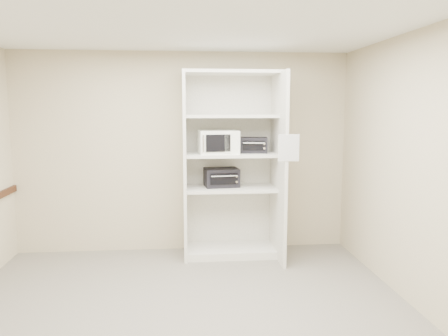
{
  "coord_description": "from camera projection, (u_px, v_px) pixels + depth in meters",
  "views": [
    {
      "loc": [
        0.01,
        -3.94,
        1.94
      ],
      "look_at": [
        0.49,
        1.29,
        1.23
      ],
      "focal_mm": 35.0,
      "sensor_mm": 36.0,
      "label": 1
    }
  ],
  "objects": [
    {
      "name": "wall_right",
      "position": [
        419.0,
        171.0,
        4.17
      ],
      "size": [
        0.02,
        4.0,
        2.7
      ],
      "primitive_type": "cube",
      "color": "#B5A58D",
      "rests_on": "ground"
    },
    {
      "name": "wall_back",
      "position": [
        183.0,
        153.0,
        5.94
      ],
      "size": [
        4.5,
        0.02,
        2.7
      ],
      "primitive_type": "cube",
      "color": "#B5A58D",
      "rests_on": "ground"
    },
    {
      "name": "shelving_unit",
      "position": [
        234.0,
        171.0,
        5.74
      ],
      "size": [
        1.24,
        0.92,
        2.42
      ],
      "color": "white",
      "rests_on": "floor"
    },
    {
      "name": "paper_sign",
      "position": [
        289.0,
        148.0,
        5.12
      ],
      "size": [
        0.24,
        0.01,
        0.31
      ],
      "primitive_type": "cube",
      "rotation": [
        0.0,
        0.0,
        -0.01
      ],
      "color": "white",
      "rests_on": "shelving_unit"
    },
    {
      "name": "toaster_oven_upper",
      "position": [
        254.0,
        145.0,
        5.73
      ],
      "size": [
        0.38,
        0.31,
        0.2
      ],
      "primitive_type": "cube",
      "rotation": [
        0.0,
        0.0,
        -0.14
      ],
      "color": "black",
      "rests_on": "shelving_unit"
    },
    {
      "name": "toaster_oven_lower",
      "position": [
        221.0,
        177.0,
        5.78
      ],
      "size": [
        0.47,
        0.38,
        0.24
      ],
      "primitive_type": "cube",
      "rotation": [
        0.0,
        0.0,
        0.11
      ],
      "color": "black",
      "rests_on": "shelving_unit"
    },
    {
      "name": "wall_front",
      "position": [
        182.0,
        240.0,
        1.99
      ],
      "size": [
        4.5,
        0.02,
        2.7
      ],
      "primitive_type": "cube",
      "color": "#B5A58D",
      "rests_on": "ground"
    },
    {
      "name": "ceiling",
      "position": [
        181.0,
        21.0,
        3.79
      ],
      "size": [
        4.5,
        4.0,
        0.01
      ],
      "primitive_type": "cube",
      "color": "white"
    },
    {
      "name": "microwave",
      "position": [
        218.0,
        142.0,
        5.61
      ],
      "size": [
        0.53,
        0.42,
        0.3
      ],
      "primitive_type": "cube",
      "rotation": [
        0.0,
        0.0,
        0.08
      ],
      "color": "white",
      "rests_on": "shelving_unit"
    },
    {
      "name": "floor",
      "position": [
        185.0,
        315.0,
        4.15
      ],
      "size": [
        4.5,
        4.0,
        0.01
      ],
      "primitive_type": "cube",
      "color": "#6C665A",
      "rests_on": "ground"
    }
  ]
}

